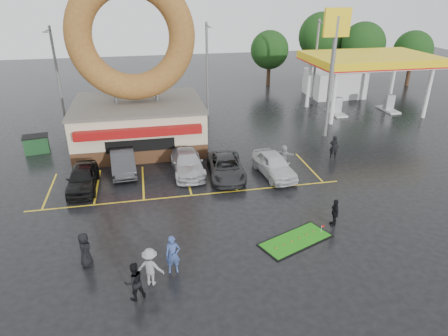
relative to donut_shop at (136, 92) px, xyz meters
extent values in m
plane|color=black|center=(3.00, -12.97, -4.46)|extent=(120.00, 120.00, 0.00)
cube|color=#472B19|center=(0.00, 0.03, -3.86)|extent=(10.00, 8.00, 1.20)
cube|color=beige|center=(0.00, 0.03, -2.11)|extent=(10.00, 8.00, 2.30)
cube|color=#59544C|center=(0.00, 0.03, -0.86)|extent=(10.20, 8.20, 0.20)
cube|color=maroon|center=(0.00, -4.27, -1.86)|extent=(9.00, 0.60, 0.60)
cylinder|color=slate|center=(-1.60, 0.03, -0.16)|extent=(0.30, 0.30, 1.20)
cylinder|color=slate|center=(1.60, 0.03, -0.16)|extent=(0.30, 0.30, 1.20)
torus|color=brown|center=(0.00, 0.03, 4.24)|extent=(9.60, 2.00, 9.60)
cylinder|color=silver|center=(18.00, 2.03, -1.96)|extent=(0.40, 0.40, 5.00)
cylinder|color=silver|center=(28.00, 2.03, -1.96)|extent=(0.40, 0.40, 5.00)
cylinder|color=silver|center=(18.00, 8.03, -1.96)|extent=(0.40, 0.40, 5.00)
cylinder|color=silver|center=(28.00, 8.03, -1.96)|extent=(0.40, 0.40, 5.00)
cube|color=silver|center=(23.00, 5.03, 0.79)|extent=(12.00, 8.00, 0.50)
cube|color=yellow|center=(23.00, 5.03, 1.09)|extent=(12.30, 8.30, 0.70)
cube|color=#99999E|center=(20.00, 5.03, -3.56)|extent=(0.90, 0.60, 1.60)
cube|color=#99999E|center=(26.00, 5.03, -3.56)|extent=(0.90, 0.60, 1.60)
cube|color=silver|center=(23.00, 12.03, -2.96)|extent=(6.00, 5.00, 3.00)
cylinder|color=slate|center=(16.00, -0.97, 0.54)|extent=(0.36, 0.36, 10.00)
cube|color=yellow|center=(16.00, -0.97, 5.04)|extent=(2.20, 0.30, 2.20)
cylinder|color=slate|center=(-7.00, 7.03, 0.04)|extent=(0.24, 0.24, 9.00)
cylinder|color=slate|center=(-7.00, 6.03, 4.24)|extent=(0.12, 2.00, 0.12)
cube|color=slate|center=(-7.00, 5.03, 4.19)|extent=(0.40, 0.18, 0.12)
cylinder|color=slate|center=(7.00, 8.03, 0.04)|extent=(0.24, 0.24, 9.00)
cylinder|color=slate|center=(7.00, 7.03, 4.24)|extent=(0.12, 2.00, 0.12)
cube|color=slate|center=(7.00, 6.03, 4.19)|extent=(0.40, 0.18, 0.12)
cylinder|color=slate|center=(19.00, 9.03, 0.04)|extent=(0.24, 0.24, 9.00)
cylinder|color=slate|center=(19.00, 8.03, 4.24)|extent=(0.12, 2.00, 0.12)
cube|color=slate|center=(19.00, 7.03, 4.19)|extent=(0.40, 0.18, 0.12)
cylinder|color=#332114|center=(29.00, 17.03, -3.02)|extent=(0.50, 0.50, 2.88)
sphere|color=black|center=(29.00, 17.03, 0.74)|extent=(5.60, 5.60, 5.60)
cylinder|color=#332114|center=(35.00, 15.03, -3.20)|extent=(0.50, 0.50, 2.52)
sphere|color=black|center=(35.00, 15.03, 0.09)|extent=(4.90, 4.90, 4.90)
cylinder|color=#332114|center=(25.00, 21.03, -2.84)|extent=(0.50, 0.50, 3.24)
sphere|color=black|center=(25.00, 21.03, 1.39)|extent=(6.30, 6.30, 6.30)
cylinder|color=#332114|center=(17.00, 19.03, -3.20)|extent=(0.50, 0.50, 2.52)
sphere|color=black|center=(17.00, 19.03, 0.09)|extent=(4.90, 4.90, 4.90)
imported|color=black|center=(-3.83, -7.16, -3.70)|extent=(1.86, 4.51, 1.53)
imported|color=#2D2E30|center=(-1.31, -4.97, -3.69)|extent=(1.99, 4.79, 1.54)
imported|color=#B4B5BA|center=(3.17, -6.01, -3.71)|extent=(2.18, 5.20, 1.50)
imported|color=#2A2A2C|center=(5.72, -7.27, -3.76)|extent=(2.72, 5.21, 1.40)
imported|color=silver|center=(9.05, -7.75, -3.67)|extent=(2.39, 4.84, 1.58)
imported|color=#32467F|center=(1.23, -16.76, -3.51)|extent=(0.71, 0.48, 1.90)
imported|color=black|center=(-0.52, -18.18, -3.58)|extent=(1.05, 0.94, 1.78)
imported|color=gray|center=(0.19, -17.41, -3.54)|extent=(1.36, 1.08, 1.84)
imported|color=black|center=(-2.79, -15.43, -3.59)|extent=(0.70, 0.94, 1.75)
imported|color=black|center=(10.32, -14.54, -3.67)|extent=(0.51, 0.98, 1.59)
imported|color=#97979A|center=(10.34, -6.17, -3.69)|extent=(1.44, 1.18, 1.54)
imported|color=black|center=(14.49, -5.74, -3.56)|extent=(0.79, 0.71, 1.81)
cube|color=#194220|center=(-8.15, 0.12, -3.81)|extent=(1.98, 1.49, 1.30)
cube|color=black|center=(7.70, -15.59, -4.44)|extent=(4.28, 3.07, 0.04)
cube|color=#228215|center=(7.70, -15.59, -4.42)|extent=(4.05, 2.84, 0.03)
cylinder|color=silver|center=(9.29, -15.22, -4.20)|extent=(0.02, 0.02, 0.45)
cube|color=red|center=(9.36, -15.22, -4.02)|extent=(0.14, 0.01, 0.10)
camera|label=1|loc=(0.52, -31.88, 7.76)|focal=32.00mm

